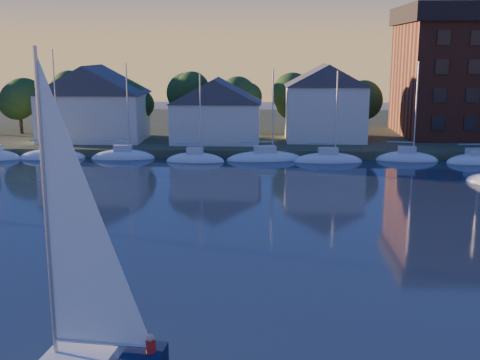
# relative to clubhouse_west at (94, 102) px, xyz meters

# --- Properties ---
(shoreline_land) EXTENTS (160.00, 50.00, 2.00)m
(shoreline_land) POSITION_rel_clubhouse_west_xyz_m (22.00, 17.00, -5.93)
(shoreline_land) COLOR #374025
(shoreline_land) RESTS_ON ground
(wooden_dock) EXTENTS (120.00, 3.00, 1.00)m
(wooden_dock) POSITION_rel_clubhouse_west_xyz_m (22.00, -6.00, -5.93)
(wooden_dock) COLOR brown
(wooden_dock) RESTS_ON ground
(clubhouse_west) EXTENTS (13.65, 9.45, 9.64)m
(clubhouse_west) POSITION_rel_clubhouse_west_xyz_m (0.00, 0.00, 0.00)
(clubhouse_west) COLOR beige
(clubhouse_west) RESTS_ON shoreline_land
(clubhouse_centre) EXTENTS (11.55, 8.40, 8.08)m
(clubhouse_centre) POSITION_rel_clubhouse_west_xyz_m (16.00, -1.00, -0.80)
(clubhouse_centre) COLOR beige
(clubhouse_centre) RESTS_ON shoreline_land
(clubhouse_east) EXTENTS (10.50, 8.40, 9.80)m
(clubhouse_east) POSITION_rel_clubhouse_west_xyz_m (30.00, 1.00, 0.07)
(clubhouse_east) COLOR beige
(clubhouse_east) RESTS_ON shoreline_land
(tree_line) EXTENTS (93.40, 5.40, 8.90)m
(tree_line) POSITION_rel_clubhouse_west_xyz_m (24.00, 5.00, 1.24)
(tree_line) COLOR #3B2B1A
(tree_line) RESTS_ON shoreline_land
(moored_fleet) EXTENTS (79.50, 2.40, 12.05)m
(moored_fleet) POSITION_rel_clubhouse_west_xyz_m (18.00, -9.00, -5.83)
(moored_fleet) COLOR silver
(moored_fleet) RESTS_ON ground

